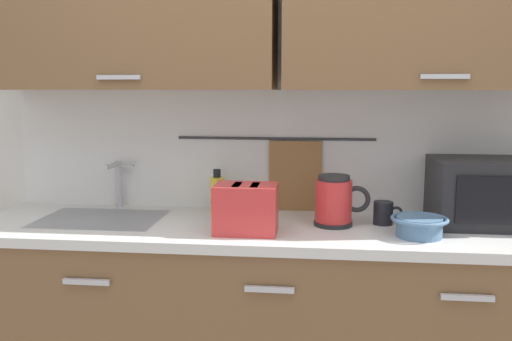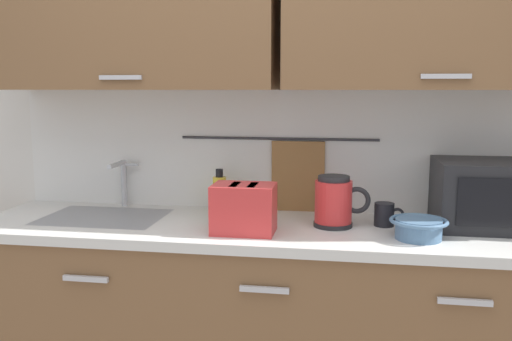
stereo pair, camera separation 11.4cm
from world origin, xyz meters
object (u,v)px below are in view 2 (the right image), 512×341
mixing_bowl (419,227)px  mug_near_sink (227,208)px  dish_soap_bottle (220,193)px  mug_by_kettle (385,214)px  toaster (244,208)px  electric_kettle (334,202)px  microwave (495,194)px

mixing_bowl → mug_near_sink: bearing=165.9°
dish_soap_bottle → mixing_bowl: dish_soap_bottle is taller
dish_soap_bottle → mug_by_kettle: 0.74m
toaster → mixing_bowl: bearing=1.2°
electric_kettle → mixing_bowl: electric_kettle is taller
mug_near_sink → microwave: bearing=1.8°
electric_kettle → mixing_bowl: size_ratio=1.06×
toaster → mug_by_kettle: toaster is taller
mug_near_sink → mug_by_kettle: same height
dish_soap_bottle → mug_near_sink: 0.15m
dish_soap_bottle → mug_near_sink: size_ratio=1.63×
mixing_bowl → toaster: bearing=-178.8°
electric_kettle → mug_near_sink: (-0.46, 0.06, -0.05)m
mug_by_kettle → dish_soap_bottle: bearing=168.8°
electric_kettle → mixing_bowl: bearing=-23.7°
mug_near_sink → mug_by_kettle: bearing=-1.2°
mixing_bowl → mug_by_kettle: 0.21m
electric_kettle → microwave: bearing=8.2°
microwave → dish_soap_bottle: 1.16m
electric_kettle → mug_by_kettle: electric_kettle is taller
electric_kettle → dish_soap_bottle: size_ratio=1.16×
microwave → electric_kettle: (-0.63, -0.09, -0.03)m
microwave → mug_by_kettle: bearing=-173.4°
electric_kettle → mixing_bowl: (0.31, -0.14, -0.06)m
microwave → toaster: 1.01m
dish_soap_bottle → toaster: dish_soap_bottle is taller
microwave → mug_near_sink: 1.10m
microwave → mixing_bowl: bearing=-144.5°
dish_soap_bottle → mug_by_kettle: dish_soap_bottle is taller
microwave → mug_by_kettle: size_ratio=3.83×
toaster → microwave: bearing=13.9°
electric_kettle → mug_near_sink: electric_kettle is taller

